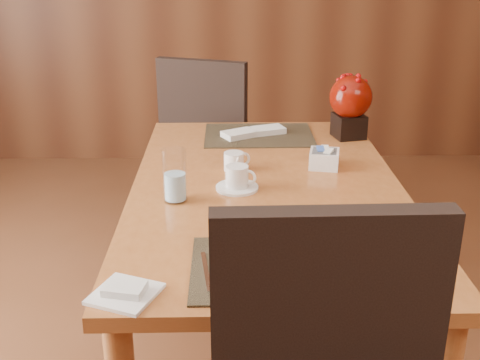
{
  "coord_description": "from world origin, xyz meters",
  "views": [
    {
      "loc": [
        -0.13,
        -1.25,
        1.51
      ],
      "look_at": [
        -0.1,
        0.35,
        0.87
      ],
      "focal_mm": 45.0,
      "sensor_mm": 36.0,
      "label": 1
    }
  ],
  "objects_px": {
    "sugar_caddy": "(324,159)",
    "dining_table": "(267,212)",
    "soup_setting": "(271,251)",
    "berry_decor": "(350,103)",
    "far_chair": "(212,141)",
    "water_glass": "(175,176)",
    "creamer_jug": "(234,161)",
    "coffee_cup": "(237,179)",
    "bread_plate": "(125,294)"
  },
  "relations": [
    {
      "from": "sugar_caddy",
      "to": "dining_table",
      "type": "bearing_deg",
      "value": -141.4
    },
    {
      "from": "dining_table",
      "to": "soup_setting",
      "type": "height_order",
      "value": "soup_setting"
    },
    {
      "from": "berry_decor",
      "to": "far_chair",
      "type": "distance_m",
      "value": 0.86
    },
    {
      "from": "water_glass",
      "to": "berry_decor",
      "type": "bearing_deg",
      "value": 44.1
    },
    {
      "from": "creamer_jug",
      "to": "coffee_cup",
      "type": "bearing_deg",
      "value": -110.67
    },
    {
      "from": "sugar_caddy",
      "to": "bread_plate",
      "type": "distance_m",
      "value": 1.02
    },
    {
      "from": "sugar_caddy",
      "to": "berry_decor",
      "type": "bearing_deg",
      "value": 66.3
    },
    {
      "from": "dining_table",
      "to": "sugar_caddy",
      "type": "xyz_separation_m",
      "value": [
        0.22,
        0.17,
        0.13
      ]
    },
    {
      "from": "soup_setting",
      "to": "berry_decor",
      "type": "xyz_separation_m",
      "value": [
        0.4,
        1.08,
        0.09
      ]
    },
    {
      "from": "berry_decor",
      "to": "soup_setting",
      "type": "bearing_deg",
      "value": -110.27
    },
    {
      "from": "creamer_jug",
      "to": "far_chair",
      "type": "xyz_separation_m",
      "value": [
        -0.1,
        0.92,
        -0.22
      ]
    },
    {
      "from": "creamer_jug",
      "to": "berry_decor",
      "type": "distance_m",
      "value": 0.62
    },
    {
      "from": "sugar_caddy",
      "to": "coffee_cup",
      "type": "bearing_deg",
      "value": -147.88
    },
    {
      "from": "soup_setting",
      "to": "coffee_cup",
      "type": "relative_size",
      "value": 2.09
    },
    {
      "from": "berry_decor",
      "to": "dining_table",
      "type": "bearing_deg",
      "value": -125.21
    },
    {
      "from": "dining_table",
      "to": "sugar_caddy",
      "type": "height_order",
      "value": "sugar_caddy"
    },
    {
      "from": "water_glass",
      "to": "far_chair",
      "type": "distance_m",
      "value": 1.22
    },
    {
      "from": "creamer_jug",
      "to": "far_chair",
      "type": "distance_m",
      "value": 0.95
    },
    {
      "from": "dining_table",
      "to": "coffee_cup",
      "type": "bearing_deg",
      "value": -165.13
    },
    {
      "from": "bread_plate",
      "to": "coffee_cup",
      "type": "bearing_deg",
      "value": 67.07
    },
    {
      "from": "water_glass",
      "to": "far_chair",
      "type": "relative_size",
      "value": 0.17
    },
    {
      "from": "dining_table",
      "to": "far_chair",
      "type": "distance_m",
      "value": 1.09
    },
    {
      "from": "coffee_cup",
      "to": "far_chair",
      "type": "bearing_deg",
      "value": 95.76
    },
    {
      "from": "dining_table",
      "to": "coffee_cup",
      "type": "xyz_separation_m",
      "value": [
        -0.1,
        -0.03,
        0.13
      ]
    },
    {
      "from": "soup_setting",
      "to": "far_chair",
      "type": "relative_size",
      "value": 0.29
    },
    {
      "from": "far_chair",
      "to": "creamer_jug",
      "type": "bearing_deg",
      "value": 115.95
    },
    {
      "from": "water_glass",
      "to": "sugar_caddy",
      "type": "height_order",
      "value": "water_glass"
    },
    {
      "from": "far_chair",
      "to": "berry_decor",
      "type": "bearing_deg",
      "value": 156.72
    },
    {
      "from": "bread_plate",
      "to": "far_chair",
      "type": "distance_m",
      "value": 1.74
    },
    {
      "from": "bread_plate",
      "to": "water_glass",
      "type": "bearing_deg",
      "value": 82.15
    },
    {
      "from": "dining_table",
      "to": "water_glass",
      "type": "bearing_deg",
      "value": -157.82
    },
    {
      "from": "coffee_cup",
      "to": "creamer_jug",
      "type": "distance_m",
      "value": 0.17
    },
    {
      "from": "creamer_jug",
      "to": "sugar_caddy",
      "type": "xyz_separation_m",
      "value": [
        0.32,
        0.03,
        -0.0
      ]
    },
    {
      "from": "soup_setting",
      "to": "berry_decor",
      "type": "distance_m",
      "value": 1.15
    },
    {
      "from": "soup_setting",
      "to": "berry_decor",
      "type": "bearing_deg",
      "value": 63.1
    },
    {
      "from": "coffee_cup",
      "to": "creamer_jug",
      "type": "relative_size",
      "value": 1.55
    },
    {
      "from": "coffee_cup",
      "to": "berry_decor",
      "type": "relative_size",
      "value": 0.55
    },
    {
      "from": "soup_setting",
      "to": "water_glass",
      "type": "xyz_separation_m",
      "value": [
        -0.27,
        0.43,
        0.03
      ]
    },
    {
      "from": "water_glass",
      "to": "coffee_cup",
      "type": "bearing_deg",
      "value": 25.73
    },
    {
      "from": "dining_table",
      "to": "far_chair",
      "type": "bearing_deg",
      "value": 101.23
    },
    {
      "from": "coffee_cup",
      "to": "creamer_jug",
      "type": "xyz_separation_m",
      "value": [
        -0.01,
        0.17,
        -0.0
      ]
    },
    {
      "from": "creamer_jug",
      "to": "berry_decor",
      "type": "relative_size",
      "value": 0.35
    },
    {
      "from": "dining_table",
      "to": "soup_setting",
      "type": "bearing_deg",
      "value": -92.84
    },
    {
      "from": "soup_setting",
      "to": "creamer_jug",
      "type": "height_order",
      "value": "soup_setting"
    },
    {
      "from": "soup_setting",
      "to": "dining_table",
      "type": "bearing_deg",
      "value": 80.53
    },
    {
      "from": "creamer_jug",
      "to": "far_chair",
      "type": "height_order",
      "value": "far_chair"
    },
    {
      "from": "soup_setting",
      "to": "water_glass",
      "type": "bearing_deg",
      "value": 115.24
    },
    {
      "from": "water_glass",
      "to": "creamer_jug",
      "type": "distance_m",
      "value": 0.33
    },
    {
      "from": "coffee_cup",
      "to": "bread_plate",
      "type": "bearing_deg",
      "value": -112.93
    },
    {
      "from": "water_glass",
      "to": "berry_decor",
      "type": "xyz_separation_m",
      "value": [
        0.67,
        0.64,
        0.06
      ]
    }
  ]
}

